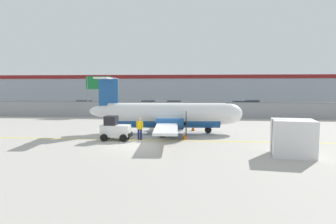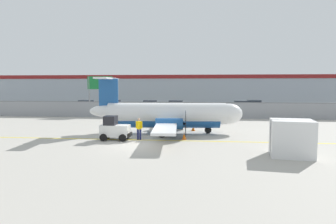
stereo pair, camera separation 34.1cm
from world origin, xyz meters
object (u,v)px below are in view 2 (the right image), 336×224
(traffic_cone_far_left, at_px, (184,135))
(parked_car_3, at_px, (175,105))
(cargo_container, at_px, (292,138))
(parked_car_5, at_px, (241,106))
(traffic_cone_near_left, at_px, (107,126))
(parked_car_1, at_px, (115,104))
(parked_car_0, at_px, (85,105))
(traffic_cone_near_right, at_px, (193,127))
(commuter_airplane, at_px, (169,115))
(parked_car_4, at_px, (207,108))
(parked_car_6, at_px, (255,105))
(highway_sign, at_px, (100,86))
(ground_crew_worker, at_px, (139,128))
(baggage_tug, at_px, (114,129))
(parked_car_2, at_px, (151,105))

(traffic_cone_far_left, relative_size, parked_car_3, 0.15)
(cargo_container, height_order, parked_car_5, cargo_container)
(traffic_cone_near_left, relative_size, parked_car_1, 0.15)
(parked_car_3, bearing_deg, cargo_container, 111.67)
(cargo_container, distance_m, parked_car_0, 39.98)
(cargo_container, bearing_deg, traffic_cone_near_right, 129.91)
(parked_car_1, bearing_deg, commuter_airplane, -70.53)
(cargo_container, height_order, parked_car_4, cargo_container)
(parked_car_6, distance_m, highway_sign, 26.32)
(ground_crew_worker, xyz_separation_m, parked_car_3, (0.59, 27.62, -0.06))
(baggage_tug, height_order, cargo_container, cargo_container)
(traffic_cone_near_right, relative_size, parked_car_1, 0.15)
(parked_car_2, distance_m, highway_sign, 11.14)
(cargo_container, relative_size, traffic_cone_near_left, 4.12)
(parked_car_1, height_order, parked_car_5, same)
(parked_car_3, height_order, parked_car_4, same)
(highway_sign, bearing_deg, commuter_airplane, -52.56)
(parked_car_0, xyz_separation_m, parked_car_3, (15.41, 0.84, 0.00))
(parked_car_5, bearing_deg, parked_car_0, 0.90)
(parked_car_2, xyz_separation_m, parked_car_3, (4.11, 0.38, 0.00))
(traffic_cone_near_left, height_order, traffic_cone_far_left, same)
(traffic_cone_near_right, xyz_separation_m, parked_car_4, (1.68, 16.21, 0.58))
(ground_crew_worker, height_order, cargo_container, cargo_container)
(highway_sign, bearing_deg, traffic_cone_near_right, -44.52)
(highway_sign, bearing_deg, parked_car_0, 123.07)
(parked_car_1, xyz_separation_m, parked_car_4, (15.88, -6.87, 0.00))
(parked_car_5, bearing_deg, traffic_cone_near_left, 53.98)
(parked_car_1, bearing_deg, highway_sign, -91.99)
(baggage_tug, bearing_deg, highway_sign, 112.63)
(cargo_container, xyz_separation_m, parked_car_1, (-20.26, 32.60, -0.21))
(traffic_cone_near_right, height_order, highway_sign, highway_sign)
(ground_crew_worker, xyz_separation_m, parked_car_1, (-10.09, 28.18, -0.06))
(ground_crew_worker, distance_m, traffic_cone_near_right, 6.59)
(parked_car_2, xyz_separation_m, parked_car_5, (14.95, 0.12, 0.00))
(commuter_airplane, distance_m, parked_car_1, 27.52)
(parked_car_3, height_order, parked_car_5, same)
(commuter_airplane, xyz_separation_m, parked_car_4, (3.75, 17.82, -0.71))
(parked_car_4, bearing_deg, parked_car_2, 140.94)
(parked_car_0, distance_m, parked_car_2, 11.31)
(parked_car_1, height_order, parked_car_2, same)
(baggage_tug, distance_m, parked_car_1, 29.60)
(parked_car_1, bearing_deg, cargo_container, -64.84)
(parked_car_0, height_order, parked_car_3, same)
(commuter_airplane, bearing_deg, highway_sign, 123.57)
(traffic_cone_near_left, height_order, traffic_cone_near_right, same)
(parked_car_0, relative_size, parked_car_3, 1.00)
(cargo_container, xyz_separation_m, parked_car_5, (1.26, 31.79, -0.21))
(traffic_cone_near_left, relative_size, parked_car_4, 0.15)
(traffic_cone_far_left, distance_m, parked_car_5, 27.99)
(traffic_cone_far_left, height_order, parked_car_5, parked_car_5)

